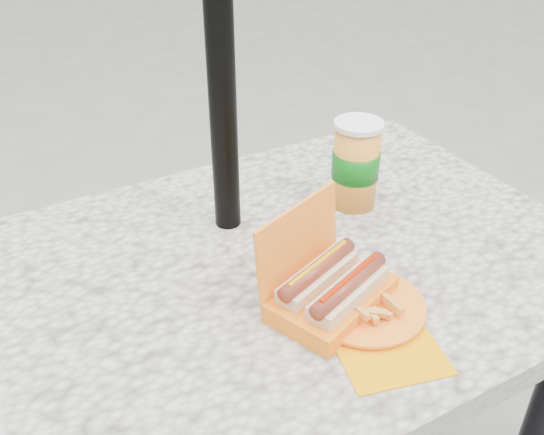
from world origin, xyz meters
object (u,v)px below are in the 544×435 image
fries_plate (365,307)px  soda_cup (356,164)px  umbrella_pole (220,47)px  hotdog_box (329,288)px

fries_plate → soda_cup: soda_cup is taller
umbrella_pole → fries_plate: (0.08, -0.35, -0.34)m
umbrella_pole → soda_cup: size_ratio=12.05×
umbrella_pole → soda_cup: (0.26, -0.06, -0.26)m
umbrella_pole → fries_plate: umbrella_pole is taller
umbrella_pole → soda_cup: 0.37m
hotdog_box → soda_cup: 0.33m
fries_plate → soda_cup: (0.18, 0.29, 0.08)m
soda_cup → hotdog_box: bearing=-132.6°
hotdog_box → fries_plate: size_ratio=0.86×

